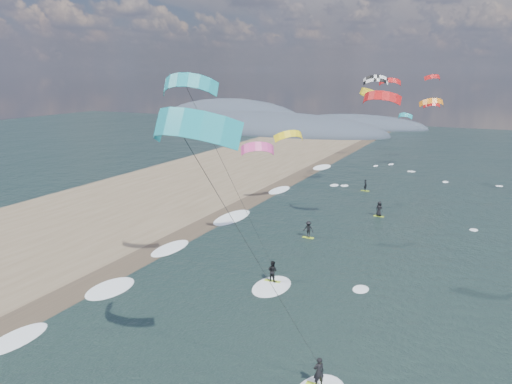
% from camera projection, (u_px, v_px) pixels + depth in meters
% --- Properties ---
extents(ground, '(260.00, 260.00, 0.00)m').
position_uv_depth(ground, '(177.00, 364.00, 27.35)').
color(ground, black).
rests_on(ground, ground).
extents(sand_strip, '(26.00, 240.00, 0.00)m').
position_uv_depth(sand_strip, '(24.00, 244.00, 46.27)').
color(sand_strip, brown).
rests_on(sand_strip, ground).
extents(wet_sand_strip, '(3.00, 240.00, 0.00)m').
position_uv_depth(wet_sand_strip, '(126.00, 265.00, 41.17)').
color(wet_sand_strip, '#382D23').
rests_on(wet_sand_strip, ground).
extents(coastal_hills, '(80.00, 41.00, 15.00)m').
position_uv_depth(coastal_hills, '(265.00, 127.00, 140.60)').
color(coastal_hills, '#3D4756').
rests_on(coastal_hills, ground).
extents(kitesurfer_near_a, '(7.69, 8.48, 14.87)m').
position_uv_depth(kitesurfer_near_a, '(211.00, 191.00, 19.83)').
color(kitesurfer_near_a, '#B0D826').
rests_on(kitesurfer_near_a, ground).
extents(kitesurfer_near_b, '(7.00, 8.42, 16.02)m').
position_uv_depth(kitesurfer_near_b, '(215.00, 152.00, 32.83)').
color(kitesurfer_near_b, '#B0D826').
rests_on(kitesurfer_near_b, ground).
extents(far_kitesurfers, '(5.62, 22.05, 1.70)m').
position_uv_depth(far_kitesurfers, '(344.00, 214.00, 52.98)').
color(far_kitesurfers, '#B0D826').
rests_on(far_kitesurfers, ground).
extents(bg_kite_field, '(15.18, 71.72, 8.55)m').
position_uv_depth(bg_kite_field, '(389.00, 98.00, 70.27)').
color(bg_kite_field, red).
rests_on(bg_kite_field, ground).
extents(shoreline_surf, '(2.40, 79.40, 0.11)m').
position_uv_depth(shoreline_surf, '(171.00, 250.00, 44.82)').
color(shoreline_surf, white).
rests_on(shoreline_surf, ground).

